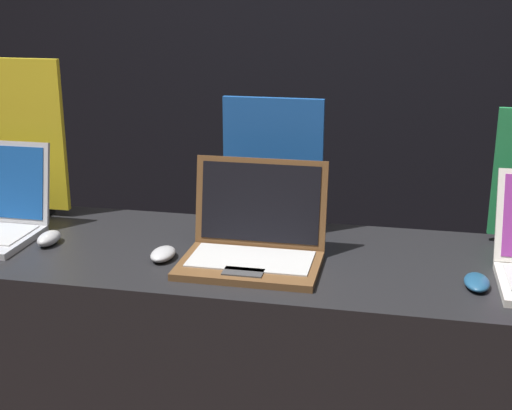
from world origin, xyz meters
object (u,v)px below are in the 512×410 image
(promo_stand_middle, at_px, (273,168))
(mouse_middle, at_px, (163,254))
(promo_stand_front, at_px, (20,141))
(mouse_back, at_px, (477,282))
(mouse_front, at_px, (49,238))
(laptop_middle, at_px, (254,240))

(promo_stand_middle, bearing_deg, mouse_middle, -128.70)
(promo_stand_front, bearing_deg, promo_stand_middle, 0.87)
(promo_stand_middle, xyz_separation_m, mouse_back, (0.60, -0.34, -0.19))
(mouse_front, bearing_deg, mouse_middle, -6.60)
(mouse_front, distance_m, mouse_middle, 0.38)
(mouse_middle, bearing_deg, laptop_middle, 8.92)
(laptop_middle, distance_m, promo_stand_middle, 0.31)
(promo_stand_front, distance_m, mouse_back, 1.51)
(mouse_front, height_order, mouse_back, mouse_front)
(mouse_front, distance_m, promo_stand_front, 0.42)
(laptop_middle, xyz_separation_m, promo_stand_middle, (-0.00, 0.28, 0.14))
(promo_stand_front, relative_size, mouse_back, 4.45)
(mouse_middle, bearing_deg, mouse_back, -1.14)
(laptop_middle, bearing_deg, mouse_front, 179.71)
(promo_stand_front, relative_size, promo_stand_middle, 1.24)
(laptop_middle, distance_m, mouse_back, 0.61)
(promo_stand_front, height_order, promo_stand_middle, promo_stand_front)
(mouse_middle, bearing_deg, promo_stand_front, 152.76)
(mouse_middle, distance_m, mouse_back, 0.86)
(laptop_middle, bearing_deg, mouse_back, -5.43)
(promo_stand_front, xyz_separation_m, laptop_middle, (0.86, -0.27, -0.19))
(laptop_middle, xyz_separation_m, mouse_back, (0.60, -0.06, -0.05))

